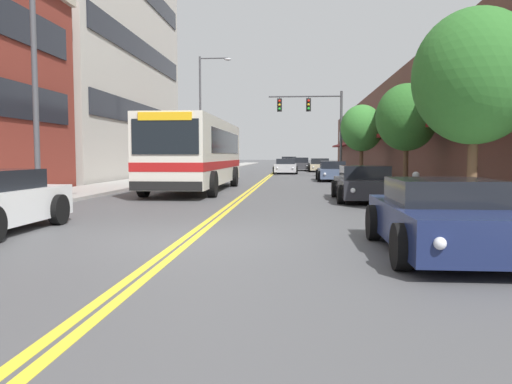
% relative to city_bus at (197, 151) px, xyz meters
% --- Properties ---
extents(ground_plane, '(240.00, 240.00, 0.00)m').
position_rel_city_bus_xyz_m(ground_plane, '(2.43, 23.93, -1.76)').
color(ground_plane, '#4C4C4F').
extents(sidewalk_left, '(2.85, 106.00, 0.12)m').
position_rel_city_bus_xyz_m(sidewalk_left, '(-4.49, 23.93, -1.70)').
color(sidewalk_left, '#9E9B96').
rests_on(sidewalk_left, ground_plane).
extents(sidewalk_right, '(2.85, 106.00, 0.12)m').
position_rel_city_bus_xyz_m(sidewalk_right, '(9.36, 23.93, -1.70)').
color(sidewalk_right, '#9E9B96').
rests_on(sidewalk_right, ground_plane).
extents(centre_line, '(0.34, 106.00, 0.01)m').
position_rel_city_bus_xyz_m(centre_line, '(2.43, 23.93, -1.76)').
color(centre_line, yellow).
rests_on(centre_line, ground_plane).
extents(storefront_row_right, '(9.10, 68.00, 7.10)m').
position_rel_city_bus_xyz_m(storefront_row_right, '(15.00, 23.93, 1.79)').
color(storefront_row_right, brown).
rests_on(storefront_row_right, ground_plane).
extents(city_bus, '(2.96, 10.89, 3.11)m').
position_rel_city_bus_xyz_m(city_bus, '(0.00, 0.00, 0.00)').
color(city_bus, silver).
rests_on(city_bus, ground_plane).
extents(car_red_parked_left_near, '(2.21, 4.84, 1.31)m').
position_rel_city_bus_xyz_m(car_red_parked_left_near, '(-1.85, 12.02, -1.15)').
color(car_red_parked_left_near, maroon).
rests_on(car_red_parked_left_near, ground_plane).
extents(car_navy_parked_right_foreground, '(2.10, 4.17, 1.20)m').
position_rel_city_bus_xyz_m(car_navy_parked_right_foreground, '(6.87, -14.06, -1.18)').
color(car_navy_parked_right_foreground, '#19234C').
rests_on(car_navy_parked_right_foreground, ground_plane).
extents(car_slate_blue_parked_right_mid, '(1.97, 4.50, 1.22)m').
position_rel_city_bus_xyz_m(car_slate_blue_parked_right_mid, '(6.73, 9.06, -1.19)').
color(car_slate_blue_parked_right_mid, '#475675').
rests_on(car_slate_blue_parked_right_mid, ground_plane).
extents(car_charcoal_parked_right_far, '(2.10, 4.36, 1.22)m').
position_rel_city_bus_xyz_m(car_charcoal_parked_right_far, '(6.87, -4.55, -1.19)').
color(car_charcoal_parked_right_far, '#232328').
rests_on(car_charcoal_parked_right_far, ground_plane).
extents(car_beige_parked_right_end, '(2.21, 4.77, 1.28)m').
position_rel_city_bus_xyz_m(car_beige_parked_right_end, '(6.72, 26.36, -1.16)').
color(car_beige_parked_right_end, '#BCAD89').
rests_on(car_beige_parked_right_end, ground_plane).
extents(car_black_moving_lead, '(2.21, 4.70, 1.41)m').
position_rel_city_bus_xyz_m(car_black_moving_lead, '(3.60, 37.15, -1.10)').
color(car_black_moving_lead, black).
rests_on(car_black_moving_lead, ground_plane).
extents(car_dark_grey_moving_second, '(2.05, 4.13, 1.35)m').
position_rel_city_bus_xyz_m(car_dark_grey_moving_second, '(4.92, 29.49, -1.15)').
color(car_dark_grey_moving_second, '#38383D').
rests_on(car_dark_grey_moving_second, ground_plane).
extents(car_silver_moving_third, '(2.08, 4.36, 1.28)m').
position_rel_city_bus_xyz_m(car_silver_moving_third, '(3.55, 20.69, -1.16)').
color(car_silver_moving_third, '#B7B7BC').
rests_on(car_silver_moving_third, ground_plane).
extents(traffic_signal_mast, '(5.25, 0.38, 6.12)m').
position_rel_city_bus_xyz_m(traffic_signal_mast, '(5.84, 13.72, 2.58)').
color(traffic_signal_mast, '#47474C').
rests_on(traffic_signal_mast, ground_plane).
extents(street_lamp_left_near, '(2.51, 0.28, 7.81)m').
position_rel_city_bus_xyz_m(street_lamp_left_near, '(-2.51, -8.67, 2.92)').
color(street_lamp_left_near, '#47474C').
rests_on(street_lamp_left_near, ground_plane).
extents(street_lamp_left_far, '(2.48, 0.28, 9.06)m').
position_rel_city_bus_xyz_m(street_lamp_left_far, '(-2.55, 15.62, 3.57)').
color(street_lamp_left_far, '#47474C').
rests_on(street_lamp_left_far, ground_plane).
extents(street_tree_right_near, '(3.27, 3.27, 5.35)m').
position_rel_city_bus_xyz_m(street_tree_right_near, '(9.19, -8.47, 1.90)').
color(street_tree_right_near, brown).
rests_on(street_tree_right_near, sidewalk_right).
extents(street_tree_right_mid, '(2.74, 2.74, 4.67)m').
position_rel_city_bus_xyz_m(street_tree_right_mid, '(9.40, 0.69, 1.52)').
color(street_tree_right_mid, brown).
rests_on(street_tree_right_mid, sidewalk_right).
extents(street_tree_right_far, '(2.99, 2.99, 5.03)m').
position_rel_city_bus_xyz_m(street_tree_right_far, '(9.07, 13.67, 1.73)').
color(street_tree_right_far, brown).
rests_on(street_tree_right_far, sidewalk_right).
extents(fire_hydrant, '(0.35, 0.27, 0.93)m').
position_rel_city_bus_xyz_m(fire_hydrant, '(8.38, -5.62, -1.17)').
color(fire_hydrant, '#B7B7BC').
rests_on(fire_hydrant, sidewalk_right).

